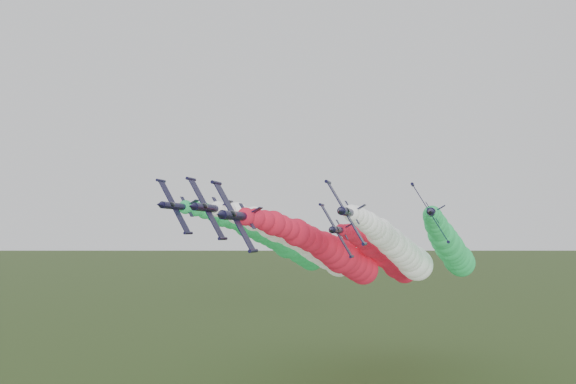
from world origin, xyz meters
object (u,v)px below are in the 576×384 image
jet_inner_left (313,247)px  jet_inner_right (402,251)px  jet_lead (339,255)px  jet_trail (389,258)px  jet_outer_left (285,243)px  jet_outer_right (451,249)px

jet_inner_left → jet_inner_right: jet_inner_left is taller
jet_lead → jet_trail: 26.52m
jet_lead → jet_inner_left: bearing=134.1°
jet_inner_right → jet_outer_left: (-28.68, 5.52, 1.55)m
jet_trail → jet_outer_left: bearing=-160.5°
jet_inner_left → jet_trail: jet_inner_left is taller
jet_lead → jet_outer_left: jet_outer_left is taller
jet_outer_right → jet_trail: (-14.93, 6.03, -2.58)m
jet_outer_left → jet_outer_right: size_ratio=1.00×
jet_lead → jet_outer_right: (23.09, 19.14, 0.92)m
jet_inner_left → jet_outer_left: size_ratio=1.00×
jet_inner_right → jet_outer_right: 13.53m
jet_outer_left → jet_trail: (24.53, 8.68, -3.73)m
jet_inner_left → jet_inner_right: (19.50, 3.56, -0.91)m
jet_inner_right → jet_outer_right: jet_outer_right is taller
jet_lead → jet_inner_left: 10.43m
jet_inner_left → jet_trail: 23.67m
jet_inner_right → jet_inner_left: bearing=-169.6°
jet_inner_right → jet_outer_left: 29.25m
jet_inner_left → jet_outer_left: jet_outer_left is taller
jet_inner_left → jet_outer_left: (-9.19, 9.08, 0.63)m
jet_lead → jet_trail: bearing=72.1°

